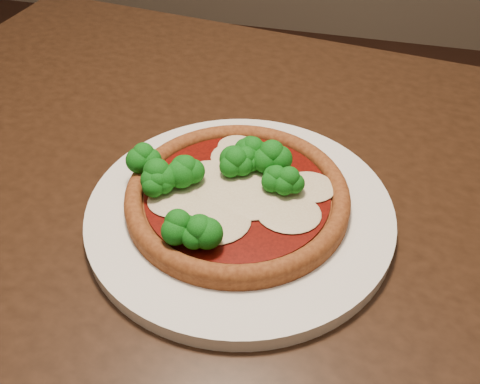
# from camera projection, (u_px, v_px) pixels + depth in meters

# --- Properties ---
(dining_table) EXTENTS (1.20, 1.00, 0.75)m
(dining_table) POSITION_uv_depth(u_px,v_px,m) (212.00, 244.00, 0.72)
(dining_table) COLOR black
(dining_table) RESTS_ON floor
(plate) EXTENTS (0.35, 0.35, 0.02)m
(plate) POSITION_uv_depth(u_px,v_px,m) (240.00, 212.00, 0.61)
(plate) COLOR white
(plate) RESTS_ON dining_table
(pizza) EXTENTS (0.26, 0.25, 0.06)m
(pizza) POSITION_uv_depth(u_px,v_px,m) (233.00, 189.00, 0.60)
(pizza) COLOR brown
(pizza) RESTS_ON plate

